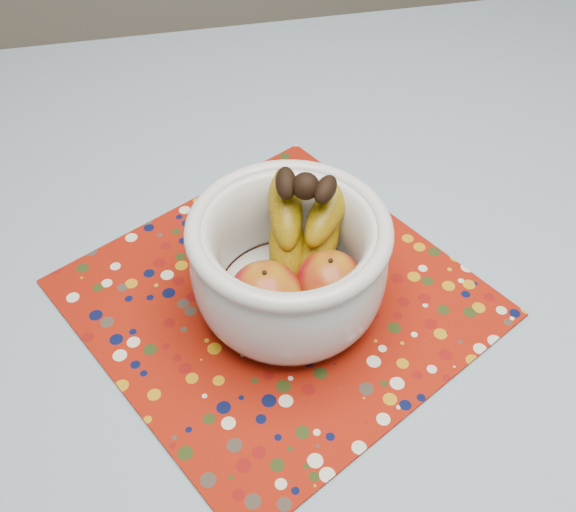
{
  "coord_description": "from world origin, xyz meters",
  "views": [
    {
      "loc": [
        -0.2,
        -0.5,
        1.38
      ],
      "look_at": [
        -0.1,
        -0.01,
        0.84
      ],
      "focal_mm": 42.0,
      "sensor_mm": 36.0,
      "label": 1
    }
  ],
  "objects": [
    {
      "name": "fruit_bowl",
      "position": [
        -0.09,
        -0.01,
        0.84
      ],
      "size": [
        0.24,
        0.23,
        0.16
      ],
      "color": "silver",
      "rests_on": "placemat"
    },
    {
      "name": "table",
      "position": [
        0.0,
        0.0,
        0.67
      ],
      "size": [
        1.2,
        1.2,
        0.75
      ],
      "color": "brown",
      "rests_on": "ground"
    },
    {
      "name": "placemat",
      "position": [
        -0.11,
        0.0,
        0.76
      ],
      "size": [
        0.56,
        0.56,
        0.0
      ],
      "primitive_type": "cube",
      "rotation": [
        0.0,
        0.0,
        0.49
      ],
      "color": "maroon",
      "rests_on": "tablecloth"
    },
    {
      "name": "tablecloth",
      "position": [
        0.0,
        0.0,
        0.76
      ],
      "size": [
        1.32,
        1.32,
        0.01
      ],
      "primitive_type": "cube",
      "color": "slate",
      "rests_on": "table"
    }
  ]
}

